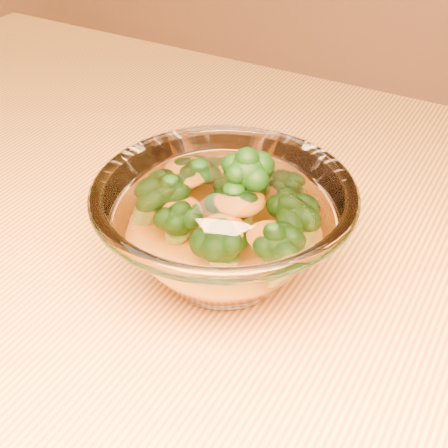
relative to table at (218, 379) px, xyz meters
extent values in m
cube|color=gold|center=(0.00, 0.00, 0.08)|extent=(1.20, 0.80, 0.04)
cylinder|color=brown|center=(-0.54, 0.34, -0.30)|extent=(0.06, 0.06, 0.71)
ellipsoid|color=white|center=(-0.01, 0.02, 0.11)|extent=(0.08, 0.08, 0.02)
torus|color=white|center=(-0.01, 0.02, 0.17)|extent=(0.19, 0.19, 0.01)
ellipsoid|color=orange|center=(-0.01, 0.02, 0.12)|extent=(0.10, 0.10, 0.03)
camera|label=1|loc=(0.17, -0.29, 0.42)|focal=50.00mm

